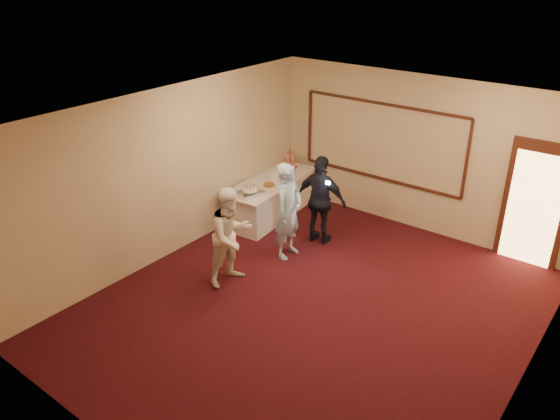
% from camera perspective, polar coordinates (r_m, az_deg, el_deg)
% --- Properties ---
extents(floor, '(7.00, 7.00, 0.00)m').
position_cam_1_polar(floor, '(8.54, 3.43, -10.14)').
color(floor, black).
rests_on(floor, ground).
extents(room_walls, '(6.04, 7.04, 3.02)m').
position_cam_1_polar(room_walls, '(7.55, 3.83, 2.47)').
color(room_walls, beige).
rests_on(room_walls, floor).
extents(wall_molding, '(3.45, 0.04, 1.55)m').
position_cam_1_polar(wall_molding, '(10.90, 10.55, 7.01)').
color(wall_molding, '#34190F').
rests_on(wall_molding, room_walls).
extents(doorway, '(1.05, 0.07, 2.20)m').
position_cam_1_polar(doorway, '(10.18, 25.06, 0.48)').
color(doorway, '#34190F').
rests_on(doorway, floor).
extents(buffet_table, '(1.14, 2.41, 0.77)m').
position_cam_1_polar(buffet_table, '(11.19, -1.01, 1.27)').
color(buffet_table, silver).
rests_on(buffet_table, floor).
extents(pavlova_tray, '(0.48, 0.59, 0.19)m').
position_cam_1_polar(pavlova_tray, '(10.35, -3.19, 1.99)').
color(pavlova_tray, silver).
rests_on(pavlova_tray, buffet_table).
extents(cupcake_stand, '(0.31, 0.31, 0.46)m').
position_cam_1_polar(cupcake_stand, '(11.69, 1.08, 5.24)').
color(cupcake_stand, '#C33C47').
rests_on(cupcake_stand, buffet_table).
extents(plate_stack_a, '(0.20, 0.20, 0.16)m').
position_cam_1_polar(plate_stack_a, '(11.07, -0.63, 3.62)').
color(plate_stack_a, white).
rests_on(plate_stack_a, buffet_table).
extents(plate_stack_b, '(0.21, 0.21, 0.17)m').
position_cam_1_polar(plate_stack_b, '(11.21, 0.95, 3.92)').
color(plate_stack_b, white).
rests_on(plate_stack_b, buffet_table).
extents(tart, '(0.25, 0.25, 0.05)m').
position_cam_1_polar(tart, '(10.76, -1.15, 2.61)').
color(tart, white).
rests_on(tart, buffet_table).
extents(man, '(0.46, 0.66, 1.75)m').
position_cam_1_polar(man, '(9.49, 0.87, -0.10)').
color(man, '#9CC9F0').
rests_on(man, floor).
extents(woman, '(0.74, 0.89, 1.66)m').
position_cam_1_polar(woman, '(8.79, -5.15, -2.73)').
color(woman, white).
rests_on(woman, floor).
extents(guest, '(1.03, 0.52, 1.69)m').
position_cam_1_polar(guest, '(10.00, 4.30, 1.02)').
color(guest, black).
rests_on(guest, floor).
extents(camera_flash, '(0.07, 0.04, 0.05)m').
position_cam_1_polar(camera_flash, '(9.58, 5.04, 2.84)').
color(camera_flash, white).
rests_on(camera_flash, guest).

